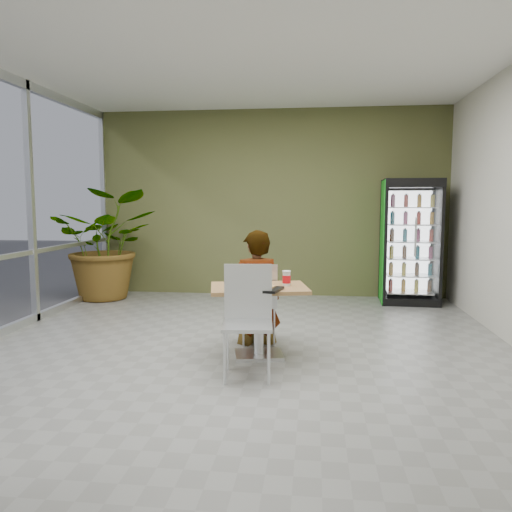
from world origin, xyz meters
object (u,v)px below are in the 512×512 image
object	(u,v)px
dining_table	(259,307)
cafeteria_tray	(258,289)
beverage_fridge	(411,242)
seated_woman	(256,300)
soda_cup	(287,279)
chair_near	(248,311)
potted_plant	(107,244)
chair_far	(258,297)

from	to	relation	value
dining_table	cafeteria_tray	distance (m)	0.32
beverage_fridge	seated_woman	bearing A→B (deg)	-127.18
dining_table	soda_cup	size ratio (longest dim) A/B	7.04
cafeteria_tray	dining_table	bearing A→B (deg)	95.15
chair_near	dining_table	bearing A→B (deg)	78.91
soda_cup	beverage_fridge	bearing A→B (deg)	59.22
cafeteria_tray	potted_plant	bearing A→B (deg)	132.82
seated_woman	potted_plant	world-z (taller)	potted_plant
dining_table	potted_plant	size ratio (longest dim) A/B	0.60
chair_near	beverage_fridge	distance (m)	4.23
chair_far	soda_cup	world-z (taller)	chair_far
chair_near	seated_woman	size ratio (longest dim) A/B	0.64
seated_woman	beverage_fridge	world-z (taller)	beverage_fridge
cafeteria_tray	beverage_fridge	world-z (taller)	beverage_fridge
chair_far	potted_plant	bearing A→B (deg)	-57.63
soda_cup	potted_plant	size ratio (longest dim) A/B	0.09
dining_table	cafeteria_tray	world-z (taller)	cafeteria_tray
chair_far	chair_near	distance (m)	0.99
chair_far	seated_woman	size ratio (longest dim) A/B	0.58
chair_far	potted_plant	size ratio (longest dim) A/B	0.51
chair_near	seated_woman	distance (m)	1.04
dining_table	chair_far	size ratio (longest dim) A/B	1.19
seated_woman	cafeteria_tray	size ratio (longest dim) A/B	3.63
chair_near	potted_plant	xyz separation A→B (m)	(-2.83, 3.42, 0.31)
chair_far	potted_plant	distance (m)	3.74
chair_near	cafeteria_tray	bearing A→B (deg)	70.71
chair_far	cafeteria_tray	distance (m)	0.74
chair_far	seated_woman	bearing A→B (deg)	-73.66
chair_far	chair_near	size ratio (longest dim) A/B	0.90
seated_woman	potted_plant	size ratio (longest dim) A/B	0.88
dining_table	seated_woman	distance (m)	0.52
chair_far	chair_near	bearing A→B (deg)	74.24
chair_near	soda_cup	distance (m)	0.71
beverage_fridge	chair_far	bearing A→B (deg)	-126.35
dining_table	beverage_fridge	size ratio (longest dim) A/B	0.56
dining_table	potted_plant	distance (m)	4.10
chair_far	soda_cup	size ratio (longest dim) A/B	5.92
dining_table	cafeteria_tray	xyz separation A→B (m)	(0.02, -0.23, 0.23)
potted_plant	dining_table	bearing A→B (deg)	-45.19
seated_woman	chair_near	bearing A→B (deg)	75.76
cafeteria_tray	soda_cup	bearing A→B (deg)	48.85
dining_table	beverage_fridge	xyz separation A→B (m)	(2.09, 3.11, 0.46)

